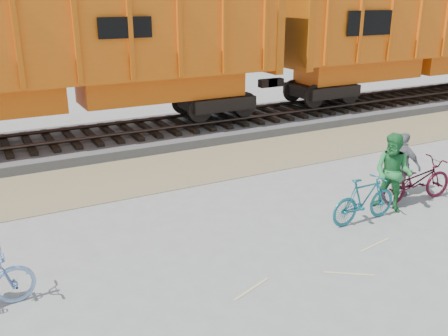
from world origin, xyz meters
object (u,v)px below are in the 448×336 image
Objects in this scene: hopper_car_center at (67,54)px; bicycle_maroon at (416,180)px; bicycle_teal at (364,200)px; person_woman at (402,165)px; person_man at (393,173)px; hopper_car_right at (415,36)px.

hopper_car_center reaches higher than bicycle_maroon.
person_woman reaches higher than bicycle_teal.
person_man is (1.00, 0.20, 0.39)m from bicycle_teal.
person_man reaches higher than person_woman.
hopper_car_right is (15.00, 0.00, 0.00)m from hopper_car_center.
bicycle_maroon is 1.23× the size of person_woman.
hopper_car_right is 7.07× the size of bicycle_maroon.
person_woman is (1.85, 0.72, 0.29)m from bicycle_teal.
person_man is (-9.67, -8.44, -2.09)m from hopper_car_right.
hopper_car_center is at bearing 23.30° from person_woman.
bicycle_teal is 1.09m from person_man.
hopper_car_right is 12.06m from person_woman.
person_man reaches higher than bicycle_maroon.
bicycle_maroon is 1.08× the size of person_man.
bicycle_maroon is at bearing -53.00° from hopper_car_center.
hopper_car_right is at bearing 106.47° from person_man.
person_woman is at bearing -52.08° from hopper_car_center.
bicycle_teal is (4.33, -8.64, -2.49)m from hopper_car_center.
hopper_car_center is 15.00m from hopper_car_right.
person_woman is at bearing 96.68° from person_man.
person_man is at bearing -138.87° from hopper_car_right.
hopper_car_right reaches higher than bicycle_teal.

